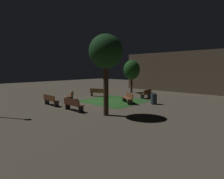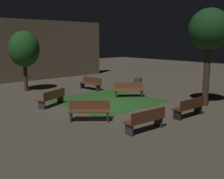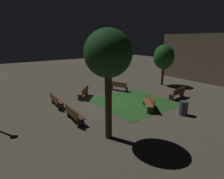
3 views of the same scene
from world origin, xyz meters
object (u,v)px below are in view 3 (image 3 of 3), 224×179
at_px(bench_back_row, 149,102).
at_px(tree_back_left, 108,55).
at_px(bench_by_lamp, 119,86).
at_px(bench_near_trees, 56,100).
at_px(bench_corner, 178,93).
at_px(tree_tall_center, 164,57).
at_px(bench_lawn_edge, 74,114).
at_px(trash_bin, 183,108).
at_px(bench_front_right, 84,92).

xyz_separation_m(bench_back_row, tree_back_left, (1.44, -4.34, 3.48)).
xyz_separation_m(bench_by_lamp, tree_back_left, (6.19, -5.37, 3.48)).
height_order(bench_near_trees, bench_corner, same).
bearing_deg(tree_tall_center, bench_back_row, -57.20).
relative_size(bench_lawn_edge, bench_corner, 0.98).
distance_m(bench_near_trees, bench_by_lamp, 6.08).
bearing_deg(trash_bin, bench_lawn_edge, -116.76).
bearing_deg(bench_by_lamp, tree_tall_center, 80.89).
relative_size(bench_corner, bench_front_right, 1.11).
relative_size(bench_corner, trash_bin, 2.06).
distance_m(bench_lawn_edge, trash_bin, 6.78).
bearing_deg(tree_tall_center, tree_back_left, -62.78).
bearing_deg(bench_corner, bench_by_lamp, -150.51).
relative_size(bench_near_trees, trash_bin, 2.03).
bearing_deg(bench_lawn_edge, bench_corner, 84.35).
height_order(bench_lawn_edge, bench_corner, same).
relative_size(bench_near_trees, bench_lawn_edge, 1.00).
bearing_deg(bench_back_row, tree_tall_center, 122.80).
relative_size(bench_lawn_edge, tree_tall_center, 0.44).
relative_size(bench_lawn_edge, bench_front_right, 1.09).
height_order(bench_by_lamp, tree_back_left, tree_back_left).
xyz_separation_m(bench_front_right, trash_bin, (6.84, 3.48, -0.03)).
bearing_deg(bench_corner, bench_lawn_edge, -95.65).
height_order(bench_by_lamp, trash_bin, trash_bin).
bearing_deg(bench_back_row, tree_back_left, -71.67).
height_order(bench_corner, trash_bin, trash_bin).
distance_m(bench_corner, tree_back_left, 8.81).
bearing_deg(tree_back_left, bench_back_row, 108.33).
relative_size(bench_back_row, trash_bin, 1.93).
bearing_deg(bench_by_lamp, bench_corner, 29.49).
bearing_deg(bench_corner, tree_back_left, -77.87).
xyz_separation_m(bench_back_row, bench_by_lamp, (-4.75, 1.03, 0.00)).
distance_m(bench_back_row, bench_corner, 3.58).
xyz_separation_m(bench_by_lamp, bench_corner, (4.49, 2.54, 0.00)).
bearing_deg(tree_back_left, bench_front_right, 163.33).
xyz_separation_m(bench_by_lamp, trash_bin, (6.70, 0.00, -0.03)).
distance_m(bench_front_right, trash_bin, 7.67).
height_order(bench_corner, bench_front_right, same).
xyz_separation_m(bench_near_trees, bench_by_lamp, (-0.64, 6.05, 0.00)).
relative_size(bench_back_row, bench_corner, 0.94).
bearing_deg(bench_back_row, bench_by_lamp, 167.81).
relative_size(bench_lawn_edge, trash_bin, 2.02).
bearing_deg(tree_tall_center, trash_bin, -40.83).
distance_m(bench_lawn_edge, tree_back_left, 4.37).
bearing_deg(trash_bin, tree_back_left, -95.35).
height_order(bench_back_row, bench_by_lamp, same).
relative_size(bench_lawn_edge, tree_back_left, 0.36).
xyz_separation_m(bench_by_lamp, tree_tall_center, (0.82, 5.08, 2.38)).
distance_m(bench_near_trees, bench_corner, 9.42).
relative_size(tree_tall_center, tree_back_left, 0.80).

